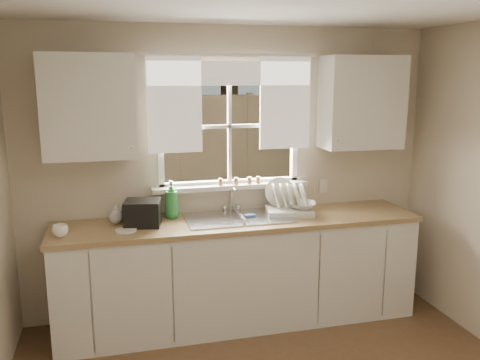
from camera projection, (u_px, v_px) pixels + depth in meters
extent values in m
cube|color=beige|center=(230.00, 245.00, 4.59)|extent=(3.60, 0.02, 1.15)
cube|color=beige|center=(230.00, 46.00, 4.24)|extent=(3.60, 0.02, 0.35)
cube|color=beige|center=(85.00, 130.00, 4.08)|extent=(1.20, 0.02, 1.00)
cube|color=beige|center=(357.00, 123.00, 4.66)|extent=(1.20, 0.02, 1.00)
cube|color=white|center=(230.00, 183.00, 4.49)|extent=(1.30, 0.06, 0.05)
cube|color=white|center=(229.00, 67.00, 4.29)|extent=(1.30, 0.06, 0.05)
cube|color=white|center=(160.00, 128.00, 4.25)|extent=(0.05, 0.06, 1.05)
cube|color=white|center=(295.00, 125.00, 4.54)|extent=(0.05, 0.06, 1.05)
cube|color=white|center=(229.00, 126.00, 4.39)|extent=(0.03, 0.04, 1.00)
cube|color=white|center=(229.00, 126.00, 4.39)|extent=(1.20, 0.04, 0.03)
cube|color=white|center=(231.00, 186.00, 4.44)|extent=(1.38, 0.14, 0.04)
cylinder|color=white|center=(231.00, 55.00, 4.19)|extent=(1.50, 0.02, 0.02)
cube|color=white|center=(174.00, 104.00, 4.17)|extent=(0.45, 0.02, 0.80)
cube|color=white|center=(285.00, 103.00, 4.40)|extent=(0.45, 0.02, 0.80)
cube|color=white|center=(231.00, 73.00, 4.23)|extent=(1.40, 0.02, 0.20)
cube|color=silver|center=(239.00, 273.00, 4.32)|extent=(3.00, 0.62, 0.87)
cube|color=#95774A|center=(239.00, 222.00, 4.23)|extent=(3.04, 0.65, 0.04)
cube|color=silver|center=(89.00, 107.00, 3.89)|extent=(0.70, 0.33, 0.80)
cube|color=silver|center=(362.00, 102.00, 4.45)|extent=(0.70, 0.33, 0.80)
cube|color=beige|center=(323.00, 186.00, 4.69)|extent=(0.08, 0.01, 0.12)
cylinder|color=brown|center=(249.00, 180.00, 4.45)|extent=(0.04, 0.04, 0.06)
cylinder|color=brown|center=(236.00, 181.00, 4.42)|extent=(0.04, 0.04, 0.06)
cylinder|color=brown|center=(258.00, 180.00, 4.47)|extent=(0.04, 0.04, 0.06)
cylinder|color=brown|center=(221.00, 182.00, 4.39)|extent=(0.04, 0.04, 0.06)
cube|color=#335421|center=(169.00, 190.00, 9.46)|extent=(20.00, 10.00, 0.02)
cube|color=#88684B|center=(183.00, 158.00, 7.37)|extent=(8.00, 0.10, 1.80)
cube|color=maroon|center=(100.00, 124.00, 10.36)|extent=(3.00, 3.00, 2.20)
cube|color=black|center=(97.00, 61.00, 10.10)|extent=(3.20, 3.20, 0.30)
cylinder|color=#423021|center=(229.00, 99.00, 10.41)|extent=(0.36, 0.36, 3.20)
cube|color=#B7B7BC|center=(238.00, 227.00, 4.27)|extent=(0.84, 0.46, 0.18)
cube|color=#B7B7BC|center=(238.00, 218.00, 4.25)|extent=(0.88, 0.50, 0.01)
cube|color=#B7B7BC|center=(238.00, 221.00, 4.25)|extent=(0.02, 0.41, 0.14)
cylinder|color=silver|center=(231.00, 199.00, 4.46)|extent=(0.03, 0.03, 0.22)
cylinder|color=silver|center=(233.00, 188.00, 4.37)|extent=(0.02, 0.18, 0.02)
sphere|color=silver|center=(225.00, 208.00, 4.47)|extent=(0.05, 0.05, 0.05)
sphere|color=silver|center=(238.00, 207.00, 4.50)|extent=(0.05, 0.05, 0.05)
cube|color=silver|center=(289.00, 211.00, 4.37)|extent=(0.43, 0.36, 0.05)
cylinder|color=white|center=(280.00, 192.00, 4.45)|extent=(0.27, 0.12, 0.25)
cylinder|color=white|center=(276.00, 196.00, 4.34)|extent=(0.11, 0.23, 0.22)
cylinder|color=white|center=(283.00, 196.00, 4.34)|extent=(0.11, 0.23, 0.22)
cylinder|color=white|center=(290.00, 196.00, 4.35)|extent=(0.11, 0.23, 0.22)
cylinder|color=white|center=(297.00, 196.00, 4.35)|extent=(0.11, 0.23, 0.22)
cylinder|color=white|center=(304.00, 196.00, 4.35)|extent=(0.11, 0.23, 0.22)
imported|color=beige|center=(303.00, 205.00, 4.35)|extent=(0.29, 0.29, 0.06)
imported|color=green|center=(171.00, 199.00, 4.24)|extent=(0.15, 0.15, 0.32)
imported|color=#3055B6|center=(127.00, 211.00, 4.17)|extent=(0.09, 0.09, 0.17)
imported|color=beige|center=(116.00, 214.00, 4.10)|extent=(0.12, 0.12, 0.15)
cylinder|color=white|center=(126.00, 230.00, 3.90)|extent=(0.16, 0.16, 0.01)
imported|color=white|center=(60.00, 231.00, 3.76)|extent=(0.15, 0.15, 0.09)
cube|color=black|center=(143.00, 213.00, 4.03)|extent=(0.32, 0.29, 0.20)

